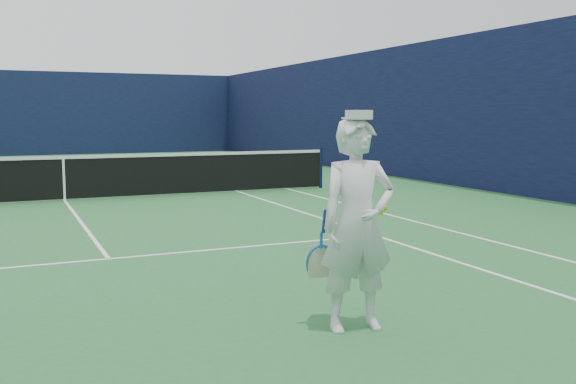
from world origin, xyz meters
The scene contains 5 objects.
ground centered at (0.00, 0.00, 0.00)m, with size 80.00×80.00×0.00m, color #266531.
court_markings centered at (0.00, 0.00, 0.00)m, with size 11.03×23.83×0.01m.
windscreen_fence centered at (0.00, 0.00, 2.00)m, with size 20.12×36.12×4.00m.
tennis_net centered at (0.00, 0.00, 0.55)m, with size 12.88×0.09×1.07m.
tennis_player centered at (1.60, -10.15, 0.95)m, with size 0.77×0.56×1.94m.
Camera 1 is at (-1.21, -14.97, 1.89)m, focal length 40.00 mm.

